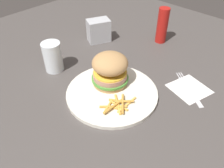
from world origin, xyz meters
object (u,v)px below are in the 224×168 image
object	(u,v)px
plate	(112,93)
fork	(189,88)
fries_pile	(118,105)
drink_glass	(53,58)
ketchup_bottle	(162,25)
sandwich	(110,69)
napkin	(189,89)
napkin_dispenser	(99,31)

from	to	relation	value
plate	fork	distance (m)	0.25
plate	fries_pile	size ratio (longest dim) A/B	2.56
plate	drink_glass	size ratio (longest dim) A/B	2.70
fork	drink_glass	distance (m)	0.47
drink_glass	ketchup_bottle	xyz separation A→B (m)	(-0.43, 0.15, 0.02)
sandwich	napkin	size ratio (longest dim) A/B	1.07
sandwich	ketchup_bottle	xyz separation A→B (m)	(-0.36, -0.05, 0.01)
plate	sandwich	world-z (taller)	sandwich
fork	napkin_dispenser	world-z (taller)	napkin_dispenser
sandwich	fork	world-z (taller)	sandwich
fork	drink_glass	xyz separation A→B (m)	(0.24, -0.40, 0.04)
fries_pile	napkin_dispenser	size ratio (longest dim) A/B	1.20
sandwich	napkin_dispenser	size ratio (longest dim) A/B	1.28
fork	plate	bearing A→B (deg)	-39.78
fork	ketchup_bottle	world-z (taller)	ketchup_bottle
sandwich	fork	xyz separation A→B (m)	(-0.16, 0.20, -0.06)
ketchup_bottle	napkin	bearing A→B (deg)	51.89
fries_pile	drink_glass	xyz separation A→B (m)	(0.01, -0.30, 0.03)
napkin	fork	world-z (taller)	fork
sandwich	fries_pile	size ratio (longest dim) A/B	1.06
plate	drink_glass	bearing A→B (deg)	-79.42
napkin_dispenser	fork	bearing A→B (deg)	112.84
plate	napkin_dispenser	distance (m)	0.35
sandwich	fork	size ratio (longest dim) A/B	0.79
drink_glass	napkin	bearing A→B (deg)	120.49
fries_pile	napkin	distance (m)	0.25
plate	drink_glass	xyz separation A→B (m)	(0.04, -0.24, 0.04)
napkin	drink_glass	distance (m)	0.47
sandwich	napkin	bearing A→B (deg)	129.63
plate	napkin	distance (m)	0.25
plate	fries_pile	distance (m)	0.07
napkin_dispenser	ketchup_bottle	distance (m)	0.26
napkin	drink_glass	bearing A→B (deg)	-59.51
napkin	napkin_dispenser	world-z (taller)	napkin_dispenser
napkin	fork	size ratio (longest dim) A/B	0.74
sandwich	drink_glass	world-z (taller)	sandwich
fries_pile	napkin	bearing A→B (deg)	155.13
plate	fork	xyz separation A→B (m)	(-0.19, 0.16, -0.00)
plate	napkin	size ratio (longest dim) A/B	2.57
plate	sandwich	xyz separation A→B (m)	(-0.03, -0.04, 0.06)
fries_pile	fork	distance (m)	0.25
napkin	fork	distance (m)	0.00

